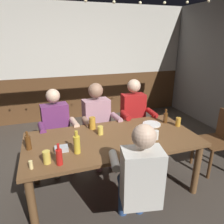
{
  "coord_description": "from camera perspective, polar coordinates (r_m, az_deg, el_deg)",
  "views": [
    {
      "loc": [
        -0.71,
        -2.29,
        1.87
      ],
      "look_at": [
        0.0,
        -0.15,
        1.05
      ],
      "focal_mm": 33.31,
      "sensor_mm": 36.0,
      "label": 1
    }
  ],
  "objects": [
    {
      "name": "pint_glass_4",
      "position": [
        2.51,
        11.96,
        -6.18
      ],
      "size": [
        0.06,
        0.06,
        0.11
      ],
      "primitive_type": "cylinder",
      "color": "white",
      "rests_on": "dining_table"
    },
    {
      "name": "person_3",
      "position": [
        1.98,
        7.45,
        -17.45
      ],
      "size": [
        0.53,
        0.58,
        1.22
      ],
      "rotation": [
        0.0,
        0.0,
        -0.19
      ],
      "color": "silver",
      "rests_on": "ground_plane"
    },
    {
      "name": "bottle_1",
      "position": [
        2.19,
        -9.62,
        -8.65
      ],
      "size": [
        0.07,
        0.07,
        0.25
      ],
      "color": "gold",
      "rests_on": "dining_table"
    },
    {
      "name": "back_wall_upper",
      "position": [
        4.89,
        -10.51,
        18.73
      ],
      "size": [
        5.31,
        0.12,
        1.54
      ],
      "primitive_type": "cube",
      "color": "beige"
    },
    {
      "name": "bottle_2",
      "position": [
        2.41,
        -22.05,
        -7.66
      ],
      "size": [
        0.06,
        0.06,
        0.21
      ],
      "color": "#593314",
      "rests_on": "dining_table"
    },
    {
      "name": "pint_glass_1",
      "position": [
        2.73,
        -5.41,
        -3.06
      ],
      "size": [
        0.08,
        0.08,
        0.16
      ],
      "primitive_type": "cylinder",
      "color": "gold",
      "rests_on": "dining_table"
    },
    {
      "name": "person_2",
      "position": [
        3.35,
        6.23,
        -0.89
      ],
      "size": [
        0.52,
        0.53,
        1.25
      ],
      "rotation": [
        0.0,
        0.0,
        3.09
      ],
      "color": "#AD1919",
      "rests_on": "ground_plane"
    },
    {
      "name": "pint_glass_2",
      "position": [
        2.94,
        17.69,
        -2.62
      ],
      "size": [
        0.07,
        0.07,
        0.12
      ],
      "primitive_type": "cylinder",
      "color": "gold",
      "rests_on": "dining_table"
    },
    {
      "name": "plate_0",
      "position": [
        2.92,
        10.82,
        -3.28
      ],
      "size": [
        0.25,
        0.25,
        0.01
      ],
      "primitive_type": "cylinder",
      "color": "white",
      "rests_on": "dining_table"
    },
    {
      "name": "chair_empty_near_right",
      "position": [
        3.39,
        27.39,
        -6.62
      ],
      "size": [
        0.46,
        0.46,
        0.88
      ],
      "rotation": [
        0.0,
        0.0,
        1.53
      ],
      "color": "brown",
      "rests_on": "ground_plane"
    },
    {
      "name": "ground_plane",
      "position": [
        3.04,
        -0.91,
        -17.92
      ],
      "size": [
        6.38,
        6.38,
        0.0
      ],
      "primitive_type": "plane",
      "color": "#423A33"
    },
    {
      "name": "pint_glass_0",
      "position": [
        2.58,
        -3.21,
        -5.06
      ],
      "size": [
        0.07,
        0.07,
        0.11
      ],
      "primitive_type": "cylinder",
      "color": "#E5C64C",
      "rests_on": "dining_table"
    },
    {
      "name": "person_1",
      "position": [
        3.16,
        -3.84,
        -2.15
      ],
      "size": [
        0.56,
        0.56,
        1.23
      ],
      "rotation": [
        0.0,
        0.0,
        3.23
      ],
      "color": "#B78493",
      "rests_on": "ground_plane"
    },
    {
      "name": "bottle_3",
      "position": [
        2.05,
        -14.31,
        -11.77
      ],
      "size": [
        0.06,
        0.06,
        0.22
      ],
      "color": "red",
      "rests_on": "dining_table"
    },
    {
      "name": "condiment_caddy",
      "position": [
        2.3,
        -13.72,
        -9.79
      ],
      "size": [
        0.14,
        0.1,
        0.05
      ],
      "primitive_type": "cube",
      "color": "#B2B7BC",
      "rests_on": "dining_table"
    },
    {
      "name": "pint_glass_3",
      "position": [
        2.12,
        -17.49,
        -11.76
      ],
      "size": [
        0.07,
        0.07,
        0.13
      ],
      "primitive_type": "cylinder",
      "color": "#E5C64C",
      "rests_on": "dining_table"
    },
    {
      "name": "table_candle",
      "position": [
        2.1,
        -21.38,
        -13.34
      ],
      "size": [
        0.04,
        0.04,
        0.08
      ],
      "primitive_type": "cylinder",
      "color": "#F9E08C",
      "rests_on": "dining_table"
    },
    {
      "name": "person_0",
      "position": [
        3.09,
        -14.92,
        -3.9
      ],
      "size": [
        0.54,
        0.53,
        1.19
      ],
      "rotation": [
        0.0,
        0.0,
        3.26
      ],
      "color": "#6B2D66",
      "rests_on": "ground_plane"
    },
    {
      "name": "back_wall_wainscot",
      "position": [
        5.07,
        -9.6,
        4.19
      ],
      "size": [
        5.31,
        0.12,
        1.01
      ],
      "primitive_type": "cube",
      "color": "brown",
      "rests_on": "ground_plane"
    },
    {
      "name": "bottle_0",
      "position": [
        3.0,
        14.47,
        -1.44
      ],
      "size": [
        0.06,
        0.06,
        0.2
      ],
      "color": "#593314",
      "rests_on": "dining_table"
    },
    {
      "name": "dining_table",
      "position": [
        2.55,
        0.15,
        -8.78
      ],
      "size": [
        2.05,
        0.98,
        0.72
      ],
      "color": "brown",
      "rests_on": "ground_plane"
    }
  ]
}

